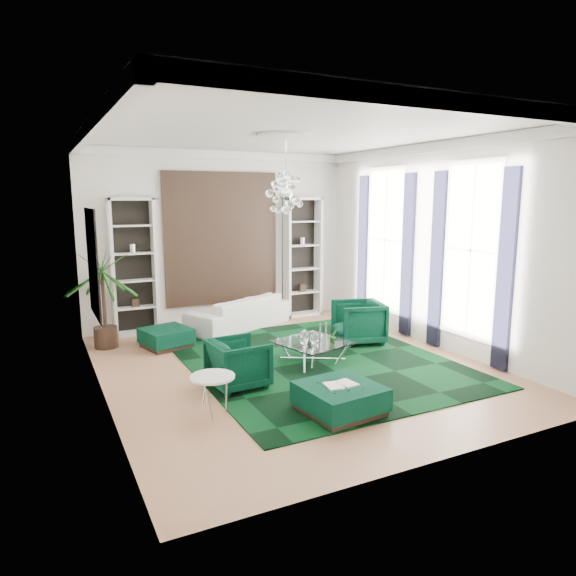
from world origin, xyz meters
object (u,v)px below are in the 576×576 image
armchair_right (358,322)px  side_table (213,397)px  armchair_left (238,363)px  ottoman_front (340,399)px  ottoman_side (166,338)px  coffee_table (313,352)px  palm (103,286)px  sofa (238,312)px

armchair_right → side_table: bearing=-44.9°
armchair_left → ottoman_front: (0.85, -1.48, -0.18)m
armchair_right → ottoman_side: size_ratio=1.11×
armchair_right → coffee_table: size_ratio=0.85×
coffee_table → armchair_left: bearing=-161.5°
palm → side_table: bearing=-78.1°
sofa → palm: 2.91m
sofa → armchair_right: (1.68, -2.12, 0.07)m
armchair_right → palm: size_ratio=0.38×
sofa → side_table: bearing=40.3°
ottoman_side → palm: bearing=154.1°
palm → ottoman_front: bearing=-62.5°
armchair_right → side_table: size_ratio=1.59×
palm → ottoman_side: bearing=-25.9°
coffee_table → armchair_right: bearing=25.7°
sofa → ottoman_side: 1.91m
ottoman_front → coffee_table: bearing=70.5°
armchair_left → ottoman_front: bearing=-154.1°
ottoman_front → palm: (-2.35, 4.53, 0.99)m
sofa → ottoman_side: size_ratio=2.91×
ottoman_side → armchair_left: bearing=-79.4°
armchair_right → ottoman_front: bearing=-22.5°
ottoman_side → side_table: side_table is taller
armchair_right → palm: (-4.45, 1.86, 0.77)m
side_table → sofa: bearing=64.9°
coffee_table → side_table: bearing=-148.3°
side_table → palm: (-0.82, 3.91, 0.91)m
sofa → side_table: sofa is taller
ottoman_side → side_table: bearing=-93.4°
coffee_table → ottoman_side: size_ratio=1.32×
ottoman_side → ottoman_front: (1.33, -4.03, 0.01)m
armchair_right → side_table: (-3.63, -2.05, -0.14)m
ottoman_side → side_table: (-0.20, -3.42, 0.09)m
ottoman_side → ottoman_front: ottoman_front is taller
armchair_right → ottoman_side: (-3.43, 1.37, -0.23)m
ottoman_front → sofa: bearing=85.0°
sofa → ottoman_front: bearing=60.4°
sofa → armchair_left: bearing=44.4°
armchair_left → armchair_right: (2.95, 1.19, 0.04)m
coffee_table → ottoman_side: (-2.04, 2.03, -0.00)m
armchair_right → coffee_table: 1.56m
armchair_left → side_table: size_ratio=1.41×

